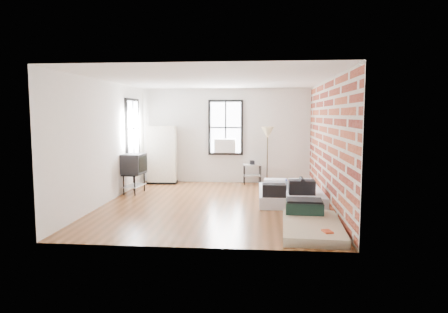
# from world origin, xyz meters

# --- Properties ---
(ground) EXTENTS (6.00, 6.00, 0.00)m
(ground) POSITION_xyz_m (0.00, 0.00, 0.00)
(ground) COLOR brown
(ground) RESTS_ON ground
(room_shell) EXTENTS (5.02, 6.02, 2.80)m
(room_shell) POSITION_xyz_m (0.23, 0.36, 1.74)
(room_shell) COLOR silver
(room_shell) RESTS_ON ground
(mattress_main) EXTENTS (1.48, 2.00, 0.64)m
(mattress_main) POSITION_xyz_m (1.74, 0.50, 0.18)
(mattress_main) COLOR white
(mattress_main) RESTS_ON ground
(mattress_bare) EXTENTS (1.11, 1.96, 0.41)m
(mattress_bare) POSITION_xyz_m (1.94, -1.77, 0.12)
(mattress_bare) COLOR #C1AE8B
(mattress_bare) RESTS_ON ground
(wardrobe) EXTENTS (0.88, 0.54, 1.70)m
(wardrobe) POSITION_xyz_m (-1.86, 2.65, 0.85)
(wardrobe) COLOR black
(wardrobe) RESTS_ON ground
(side_table) EXTENTS (0.57, 0.48, 0.70)m
(side_table) POSITION_xyz_m (0.80, 2.72, 0.47)
(side_table) COLOR black
(side_table) RESTS_ON ground
(floor_lamp) EXTENTS (0.36, 0.36, 1.68)m
(floor_lamp) POSITION_xyz_m (1.24, 2.65, 1.44)
(floor_lamp) COLOR black
(floor_lamp) RESTS_ON ground
(tv_stand) EXTENTS (0.57, 0.77, 1.03)m
(tv_stand) POSITION_xyz_m (-2.21, 1.09, 0.73)
(tv_stand) COLOR black
(tv_stand) RESTS_ON ground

